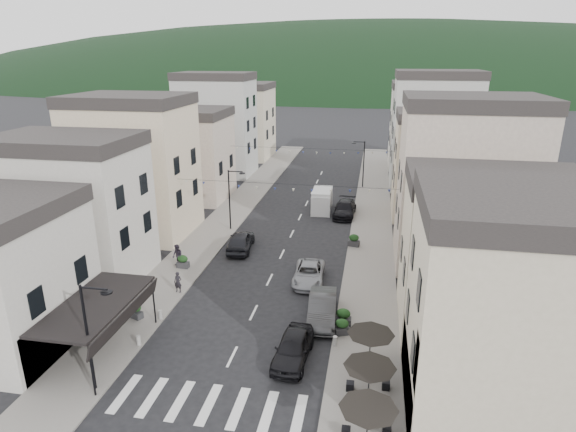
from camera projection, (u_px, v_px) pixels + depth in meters
name	position (u px, v px, depth m)	size (l,w,h in m)	color
sidewalk_left	(234.00, 210.00, 52.94)	(4.00, 76.00, 0.12)	slate
sidewalk_right	(372.00, 218.00, 50.41)	(4.00, 76.00, 0.12)	slate
hill_backdrop	(367.00, 80.00, 301.32)	(640.00, 360.00, 70.00)	black
bistro_building	(527.00, 323.00, 21.55)	(10.00, 8.00, 10.00)	#C3B79B
boutique_awning	(100.00, 306.00, 26.77)	(3.77, 7.50, 3.28)	black
buildings_row_left	(190.00, 144.00, 57.53)	(10.20, 54.16, 14.00)	#BDB6AD
buildings_row_right	(442.00, 153.00, 51.49)	(10.20, 54.16, 14.50)	#C3B79B
cafe_terrace	(369.00, 372.00, 22.44)	(2.50, 8.10, 2.53)	black
streetlamp_left_near	(91.00, 328.00, 23.54)	(1.70, 0.56, 6.00)	black
streetlamp_left_far	(232.00, 194.00, 45.90)	(1.70, 0.56, 6.00)	black
streetlamp_right_far	(362.00, 159.00, 60.70)	(1.70, 0.56, 6.00)	black
bollards	(229.00, 356.00, 26.88)	(11.66, 10.26, 0.60)	gray
bunting_near	(284.00, 188.00, 40.56)	(19.00, 0.28, 0.62)	black
bunting_far	(310.00, 152.00, 55.46)	(19.00, 0.28, 0.62)	black
parked_car_a	(293.00, 348.00, 26.98)	(1.82, 4.52, 1.54)	black
parked_car_b	(322.00, 308.00, 31.05)	(1.75, 5.01, 1.65)	#323234
parked_car_c	(309.00, 274.00, 36.27)	(2.24, 4.85, 1.35)	gray
parked_car_d	(345.00, 209.00, 50.98)	(2.15, 5.28, 1.53)	black
parked_car_e	(240.00, 241.00, 42.12)	(1.99, 4.94, 1.68)	black
delivery_van	(322.00, 200.00, 52.69)	(2.20, 5.16, 2.44)	silver
pedestrian_a	(178.00, 282.00, 34.42)	(0.57, 0.37, 1.55)	black
pedestrian_b	(177.00, 256.00, 38.45)	(0.92, 0.71, 1.88)	#26202A
planter_la	(136.00, 311.00, 31.15)	(1.04, 0.82, 1.02)	#2D2E30
planter_lb	(183.00, 262.00, 38.43)	(1.01, 0.62, 1.07)	#2F2E31
planter_ra	(342.00, 327.00, 29.32)	(1.05, 0.82, 1.04)	#29282B
planter_rb	(343.00, 317.00, 30.29)	(1.03, 0.58, 1.14)	#28282A
planter_rc	(354.00, 240.00, 42.73)	(1.07, 0.71, 1.11)	#2B2B2D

